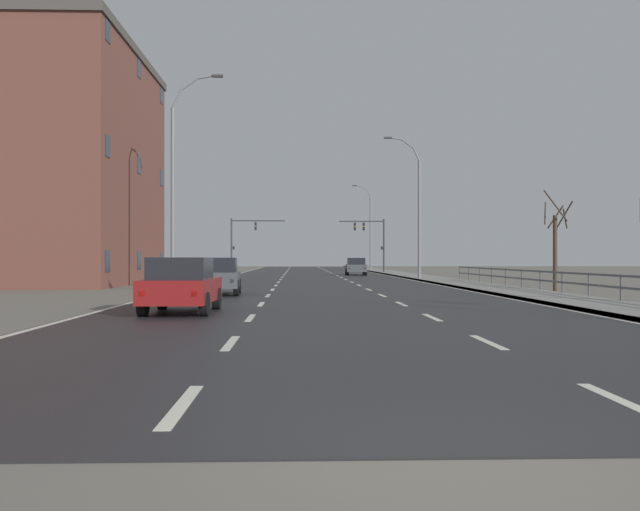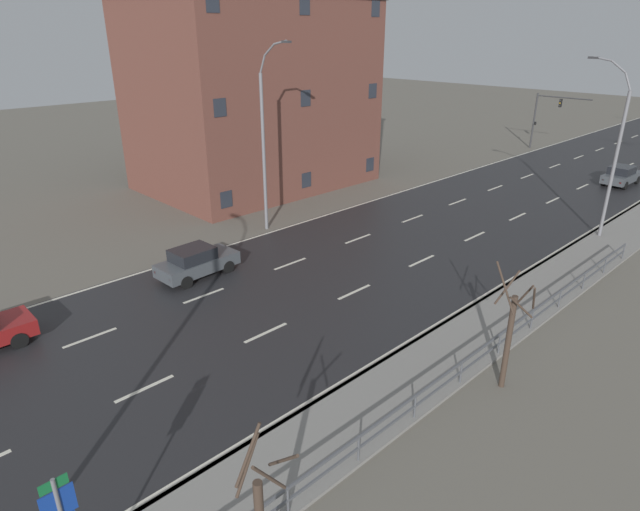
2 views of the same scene
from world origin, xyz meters
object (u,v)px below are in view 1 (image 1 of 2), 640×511
(car_near_left, at_px, (218,276))
(street_lamp_midground, at_px, (417,210))
(car_far_left, at_px, (356,266))
(car_mid_centre, at_px, (182,285))
(street_lamp_distant, at_px, (369,229))
(street_lamp_left_bank, at_px, (176,183))
(traffic_signal_left, at_px, (242,236))
(traffic_signal_right, at_px, (373,236))
(brick_building, at_px, (40,166))

(car_near_left, bearing_deg, street_lamp_midground, 57.12)
(car_far_left, bearing_deg, car_mid_centre, -99.34)
(street_lamp_distant, height_order, car_near_left, street_lamp_distant)
(street_lamp_midground, xyz_separation_m, street_lamp_left_bank, (-14.85, -13.55, 0.42))
(street_lamp_left_bank, height_order, car_far_left, street_lamp_left_bank)
(traffic_signal_left, xyz_separation_m, car_mid_centre, (2.44, -53.19, -2.98))
(car_far_left, relative_size, car_mid_centre, 1.01)
(street_lamp_left_bank, height_order, car_near_left, street_lamp_left_bank)
(traffic_signal_right, distance_m, brick_building, 38.56)
(street_lamp_left_bank, distance_m, traffic_signal_left, 36.23)
(car_near_left, bearing_deg, car_far_left, 72.96)
(traffic_signal_right, height_order, brick_building, brick_building)
(street_lamp_left_bank, height_order, brick_building, brick_building)
(street_lamp_midground, bearing_deg, car_far_left, 103.44)
(traffic_signal_left, relative_size, car_near_left, 1.35)
(street_lamp_midground, relative_size, brick_building, 0.61)
(street_lamp_midground, height_order, traffic_signal_right, street_lamp_midground)
(street_lamp_midground, bearing_deg, street_lamp_left_bank, -137.62)
(street_lamp_left_bank, xyz_separation_m, brick_building, (-9.26, 6.32, 1.66))
(street_lamp_midground, distance_m, traffic_signal_left, 26.77)
(car_far_left, height_order, brick_building, brick_building)
(street_lamp_midground, relative_size, traffic_signal_left, 1.82)
(car_far_left, height_order, car_mid_centre, same)
(street_lamp_distant, bearing_deg, car_far_left, -99.21)
(brick_building, bearing_deg, traffic_signal_right, 52.48)
(traffic_signal_right, height_order, car_far_left, traffic_signal_right)
(traffic_signal_right, bearing_deg, street_lamp_left_bank, -111.02)
(brick_building, bearing_deg, car_near_left, -47.51)
(street_lamp_midground, xyz_separation_m, brick_building, (-24.11, -7.23, 2.08))
(car_near_left, bearing_deg, street_lamp_left_bank, 110.00)
(street_lamp_midground, xyz_separation_m, car_near_left, (-11.90, -20.56, -4.21))
(traffic_signal_right, xyz_separation_m, car_mid_centre, (-11.09, -53.80, -3.08))
(street_lamp_left_bank, distance_m, car_near_left, 8.90)
(car_far_left, bearing_deg, street_lamp_midground, -74.93)
(street_lamp_left_bank, relative_size, traffic_signal_left, 1.97)
(street_lamp_distant, relative_size, street_lamp_left_bank, 0.93)
(street_lamp_left_bank, bearing_deg, car_mid_centre, -79.83)
(car_mid_centre, xyz_separation_m, brick_building, (-12.31, 23.32, 6.28))
(traffic_signal_right, xyz_separation_m, car_near_left, (-11.19, -43.81, -3.08))
(traffic_signal_left, bearing_deg, street_lamp_left_bank, -90.97)
(traffic_signal_right, bearing_deg, car_near_left, -104.33)
(street_lamp_left_bank, xyz_separation_m, car_mid_centre, (3.05, -17.00, -4.62))
(street_lamp_distant, relative_size, car_far_left, 2.48)
(street_lamp_distant, xyz_separation_m, car_mid_centre, (-11.84, -64.42, -4.25))
(traffic_signal_left, relative_size, car_mid_centre, 1.37)
(car_far_left, distance_m, brick_building, 30.13)
(street_lamp_left_bank, distance_m, car_far_left, 29.87)
(street_lamp_left_bank, relative_size, car_far_left, 2.68)
(street_lamp_left_bank, relative_size, car_near_left, 2.66)
(traffic_signal_right, height_order, car_mid_centre, traffic_signal_right)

